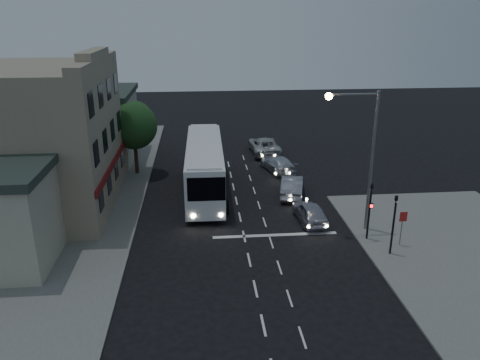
{
  "coord_description": "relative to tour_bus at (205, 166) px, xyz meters",
  "views": [
    {
      "loc": [
        -2.66,
        -24.67,
        13.51
      ],
      "look_at": [
        0.14,
        6.5,
        2.2
      ],
      "focal_mm": 35.0,
      "sensor_mm": 36.0,
      "label": 1
    }
  ],
  "objects": [
    {
      "name": "streetlight",
      "position": [
        9.64,
        -7.98,
        3.57
      ],
      "size": [
        3.32,
        0.44,
        9.0
      ],
      "color": "slate",
      "rests_on": "sidewalk_near"
    },
    {
      "name": "car_sedan_b",
      "position": [
        6.56,
        4.44,
        -1.48
      ],
      "size": [
        3.09,
        5.04,
        1.36
      ],
      "primitive_type": "imported",
      "rotation": [
        0.0,
        0.0,
        3.41
      ],
      "color": "silver",
      "rests_on": "ground"
    },
    {
      "name": "road_markings",
      "position": [
        3.58,
        -6.87,
        -2.16
      ],
      "size": [
        8.0,
        30.55,
        0.01
      ],
      "color": "silver",
      "rests_on": "ground"
    },
    {
      "name": "car_sedan_a",
      "position": [
        6.69,
        -1.5,
        -1.4
      ],
      "size": [
        2.61,
        4.87,
        1.52
      ],
      "primitive_type": "imported",
      "rotation": [
        0.0,
        0.0,
        2.91
      ],
      "color": "#94939F",
      "rests_on": "ground"
    },
    {
      "name": "tour_bus",
      "position": [
        0.0,
        0.0,
        0.0
      ],
      "size": [
        3.11,
        13.08,
        4.0
      ],
      "rotation": [
        0.0,
        0.0,
        -0.01
      ],
      "color": "white",
      "rests_on": "ground"
    },
    {
      "name": "low_building_north",
      "position": [
        -11.2,
        9.82,
        1.23
      ],
      "size": [
        9.4,
        9.4,
        6.5
      ],
      "color": "#BDB39D",
      "rests_on": "sidewalk_far"
    },
    {
      "name": "regulatory_sign",
      "position": [
        11.6,
        -10.41,
        -0.57
      ],
      "size": [
        0.45,
        0.12,
        2.2
      ],
      "color": "slate",
      "rests_on": "sidewalk_near"
    },
    {
      "name": "car_sedan_c",
      "position": [
        6.14,
        10.14,
        -1.36
      ],
      "size": [
        2.85,
        5.88,
        1.61
      ],
      "primitive_type": "imported",
      "rotation": [
        0.0,
        0.0,
        3.17
      ],
      "color": "silver",
      "rests_on": "ground"
    },
    {
      "name": "traffic_signal_side",
      "position": [
        10.6,
        -11.38,
        0.26
      ],
      "size": [
        0.18,
        0.15,
        4.1
      ],
      "color": "black",
      "rests_on": "sidewalk_near"
    },
    {
      "name": "sidewalk_far",
      "position": [
        -10.7,
        -2.18,
        -2.1
      ],
      "size": [
        12.0,
        50.0,
        0.12
      ],
      "primitive_type": "cube",
      "color": "slate",
      "rests_on": "ground"
    },
    {
      "name": "street_tree",
      "position": [
        -5.91,
        4.85,
        2.33
      ],
      "size": [
        4.0,
        4.0,
        6.2
      ],
      "color": "black",
      "rests_on": "sidewalk_far"
    },
    {
      "name": "car_suv",
      "position": [
        6.97,
        -6.38,
        -1.46
      ],
      "size": [
        1.94,
        4.22,
        1.4
      ],
      "primitive_type": "imported",
      "rotation": [
        0.0,
        0.0,
        3.21
      ],
      "color": "#B1B1BF",
      "rests_on": "ground"
    },
    {
      "name": "ground",
      "position": [
        2.3,
        -10.18,
        -2.16
      ],
      "size": [
        120.0,
        120.0,
        0.0
      ],
      "primitive_type": "plane",
      "color": "black"
    },
    {
      "name": "traffic_signal_main",
      "position": [
        9.9,
        -9.4,
        0.26
      ],
      "size": [
        0.25,
        0.35,
        4.1
      ],
      "color": "black",
      "rests_on": "sidewalk_near"
    },
    {
      "name": "main_building",
      "position": [
        -11.66,
        -2.18,
        3.0
      ],
      "size": [
        10.12,
        12.0,
        11.0
      ],
      "color": "gray",
      "rests_on": "sidewalk_far"
    }
  ]
}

